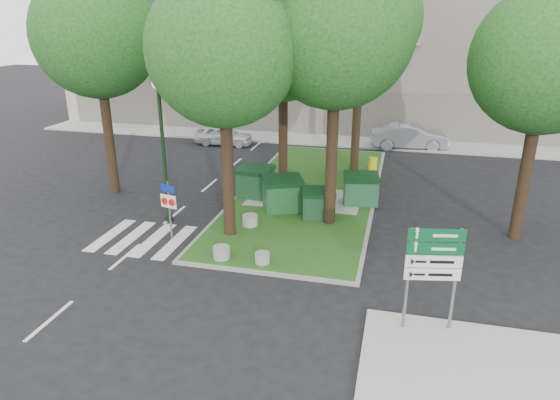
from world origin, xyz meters
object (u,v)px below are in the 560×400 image
(tree_median_far, at_px, (365,6))
(tree_street_left, at_px, (97,22))
(tree_street_right, at_px, (551,45))
(car_silver, at_px, (409,137))
(dumpster_b, at_px, (283,194))
(street_lamp, at_px, (162,134))
(tree_median_near_left, at_px, (226,34))
(dumpster_a, at_px, (255,182))
(dumpster_d, at_px, (361,189))
(traffic_sign_pole, at_px, (169,202))
(car_white, at_px, (224,135))
(bollard_right, at_px, (262,258))
(directional_sign, at_px, (433,263))
(tree_median_mid, at_px, (285,37))
(bollard_left, at_px, (221,252))
(litter_bin, at_px, (373,165))
(dumpster_c, at_px, (318,204))
(tree_median_near_right, at_px, (340,13))
(bollard_mid, at_px, (250,220))

(tree_median_far, height_order, tree_street_left, tree_median_far)
(tree_median_far, relative_size, tree_street_right, 1.18)
(tree_median_far, height_order, car_silver, tree_median_far)
(dumpster_b, xyz_separation_m, street_lamp, (-4.31, -2.00, 2.79))
(tree_median_near_left, distance_m, dumpster_a, 7.68)
(tree_median_near_left, distance_m, dumpster_b, 7.17)
(dumpster_d, height_order, traffic_sign_pole, traffic_sign_pole)
(tree_median_near_left, height_order, car_white, tree_median_near_left)
(tree_street_right, distance_m, dumpster_d, 8.89)
(tree_median_far, bearing_deg, bollard_right, -99.55)
(dumpster_b, bearing_deg, car_white, 96.51)
(tree_median_near_left, relative_size, directional_sign, 3.68)
(tree_street_right, xyz_separation_m, directional_sign, (-3.51, -7.06, -4.96))
(tree_median_mid, xyz_separation_m, bollard_left, (-0.19, -8.56, -6.65))
(tree_median_mid, bearing_deg, car_white, 129.65)
(tree_median_mid, bearing_deg, bollard_right, -81.66)
(bollard_right, height_order, traffic_sign_pole, traffic_sign_pole)
(litter_bin, bearing_deg, car_silver, 73.14)
(tree_median_far, bearing_deg, car_white, 156.53)
(dumpster_c, height_order, dumpster_d, dumpster_d)
(tree_street_left, xyz_separation_m, dumpster_b, (8.29, -0.72, -6.81))
(dumpster_b, bearing_deg, dumpster_d, 1.88)
(tree_median_near_right, bearing_deg, litter_bin, 81.25)
(tree_median_near_left, height_order, car_silver, tree_median_near_left)
(tree_street_left, height_order, street_lamp, tree_street_left)
(tree_median_near_right, xyz_separation_m, bollard_right, (-1.75, -4.06, -7.69))
(tree_median_far, bearing_deg, dumpster_b, -109.74)
(tree_median_near_left, xyz_separation_m, litter_bin, (4.61, 9.22, -6.80))
(street_lamp, xyz_separation_m, directional_sign, (10.01, -5.34, -1.61))
(tree_median_near_right, distance_m, tree_street_right, 7.09)
(tree_median_near_left, bearing_deg, street_lamp, 165.49)
(dumpster_d, bearing_deg, dumpster_a, 172.39)
(dumpster_d, relative_size, car_white, 0.45)
(tree_median_near_right, relative_size, dumpster_b, 5.91)
(tree_street_right, relative_size, car_silver, 2.14)
(street_lamp, xyz_separation_m, car_white, (-2.16, 12.58, -3.00))
(tree_street_left, bearing_deg, litter_bin, 26.24)
(bollard_right, relative_size, litter_bin, 0.63)
(tree_median_near_left, relative_size, bollard_left, 18.19)
(directional_sign, bearing_deg, tree_street_right, 52.47)
(tree_median_near_right, height_order, car_silver, tree_median_near_right)
(bollard_right, relative_size, street_lamp, 0.09)
(dumpster_b, relative_size, car_silver, 0.41)
(litter_bin, height_order, street_lamp, street_lamp)
(dumpster_b, distance_m, traffic_sign_pole, 4.99)
(tree_street_right, bearing_deg, tree_median_far, 134.17)
(dumpster_d, bearing_deg, dumpster_c, -137.70)
(dumpster_b, relative_size, dumpster_c, 1.27)
(tree_street_right, xyz_separation_m, dumpster_d, (-6.09, 1.86, -6.20))
(bollard_mid, distance_m, traffic_sign_pole, 3.27)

